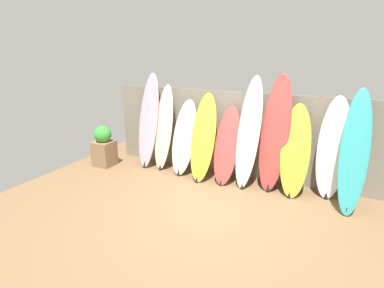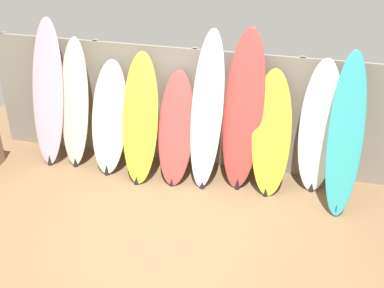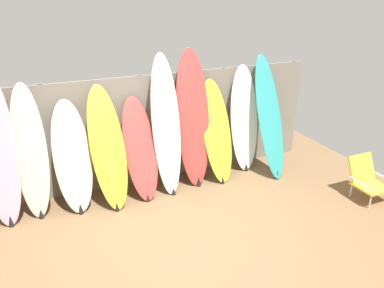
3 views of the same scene
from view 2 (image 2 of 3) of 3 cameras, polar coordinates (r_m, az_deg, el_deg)
The scene contains 12 objects.
ground at distance 6.58m, azimuth -3.61°, elevation -11.00°, with size 7.68×7.68×0.00m, color brown.
fence_back at distance 7.69m, azimuth 0.28°, elevation 3.84°, with size 6.08×0.11×1.80m.
surfboard_pink_0 at distance 8.02m, azimuth -15.11°, elevation 5.09°, with size 0.51×0.58×2.13m.
surfboard_cream_1 at distance 7.91m, azimuth -12.42°, elevation 4.16°, with size 0.49×0.53×1.89m.
surfboard_cream_2 at distance 7.74m, azimuth -8.81°, elevation 2.72°, with size 0.54×0.65×1.60m.
surfboard_yellow_3 at distance 7.46m, azimuth -5.54°, elevation 2.61°, with size 0.56×0.76×1.78m.
surfboard_red_4 at distance 7.44m, azimuth -1.73°, elevation 1.56°, with size 0.52×0.68×1.53m.
surfboard_white_5 at distance 7.21m, azimuth 1.60°, elevation 3.46°, with size 0.50×0.66×2.17m.
surfboard_red_6 at distance 7.20m, azimuth 5.49°, elevation 3.41°, with size 0.60×0.62×2.20m.
surfboard_yellow_7 at distance 7.23m, azimuth 8.48°, elevation 0.99°, with size 0.59×0.64×1.68m.
surfboard_white_8 at distance 7.33m, azimuth 13.39°, elevation 1.63°, with size 0.53×0.39×1.86m.
surfboard_teal_9 at distance 7.07m, azimuth 16.06°, elevation 0.81°, with size 0.45×0.85×2.02m.
Camera 2 is at (1.48, -4.70, 4.37)m, focal length 50.00 mm.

